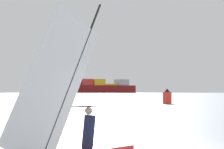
# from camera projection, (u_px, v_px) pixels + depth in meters

# --- Properties ---
(windsurfer) EXTENTS (3.69, 2.98, 4.47)m
(windsurfer) POSITION_uv_depth(u_px,v_px,m) (74.00, 113.00, 11.15)
(windsurfer) COLOR red
(windsurfer) RESTS_ON ground_plane
(cargo_ship) EXTENTS (176.43, 64.31, 41.65)m
(cargo_ship) POSITION_uv_depth(u_px,v_px,m) (84.00, 87.00, 692.97)
(cargo_ship) COLOR maroon
(cargo_ship) RESTS_ON ground_plane
(distant_headland) EXTENTS (1109.41, 335.89, 53.56)m
(distant_headland) POSITION_uv_depth(u_px,v_px,m) (123.00, 83.00, 1215.88)
(distant_headland) COLOR #60665B
(distant_headland) RESTS_ON ground_plane
(channel_buoy) EXTENTS (1.25, 1.25, 2.19)m
(channel_buoy) POSITION_uv_depth(u_px,v_px,m) (167.00, 97.00, 58.67)
(channel_buoy) COLOR red
(channel_buoy) RESTS_ON ground_plane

